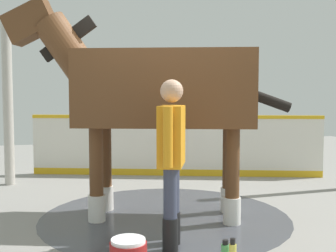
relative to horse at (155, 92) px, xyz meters
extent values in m
cube|color=gray|center=(0.26, 0.00, -1.51)|extent=(16.00, 16.00, 0.02)
cylinder|color=#42444C|center=(0.11, -0.04, -1.50)|extent=(3.00, 3.00, 0.00)
cube|color=silver|center=(0.93, 2.41, -0.98)|extent=(5.02, 1.71, 1.05)
cube|color=gold|center=(0.93, 2.41, -0.43)|extent=(5.02, 1.74, 0.06)
cube|color=gold|center=(0.93, 2.41, -1.44)|extent=(5.02, 1.72, 0.12)
cylinder|color=#B7B2A8|center=(-1.91, 2.36, -0.16)|extent=(0.16, 0.16, 2.69)
cube|color=brown|center=(0.11, -0.04, 0.04)|extent=(2.23, 1.48, 0.88)
cylinder|color=brown|center=(-0.70, -0.02, -0.95)|extent=(0.16, 0.16, 1.10)
cylinder|color=silver|center=(-0.70, -0.02, -1.35)|extent=(0.20, 0.20, 0.31)
cylinder|color=brown|center=(-0.55, 0.44, -0.95)|extent=(0.16, 0.16, 1.10)
cylinder|color=silver|center=(-0.55, 0.44, -1.35)|extent=(0.20, 0.20, 0.31)
cylinder|color=brown|center=(0.78, -0.51, -0.95)|extent=(0.16, 0.16, 1.10)
cylinder|color=silver|center=(0.78, -0.51, -1.35)|extent=(0.20, 0.20, 0.31)
cylinder|color=brown|center=(0.93, -0.05, -0.95)|extent=(0.16, 0.16, 1.10)
cylinder|color=silver|center=(0.93, -0.05, -1.35)|extent=(0.20, 0.20, 0.31)
cylinder|color=brown|center=(-0.99, 0.33, 0.50)|extent=(0.88, 0.62, 0.89)
cube|color=black|center=(-0.99, 0.33, 0.63)|extent=(0.68, 0.27, 0.55)
cube|color=brown|center=(-1.42, 0.47, 0.84)|extent=(0.71, 0.47, 0.56)
cylinder|color=black|center=(1.19, -0.39, -0.06)|extent=(0.70, 0.33, 0.35)
cylinder|color=black|center=(-0.04, -0.95, -1.34)|extent=(0.15, 0.15, 0.32)
cylinder|color=#383D51|center=(-0.04, -0.95, -0.94)|extent=(0.13, 0.13, 0.48)
cylinder|color=black|center=(-0.12, -1.15, -1.34)|extent=(0.15, 0.15, 0.32)
cylinder|color=#383D51|center=(-0.12, -1.15, -0.94)|extent=(0.13, 0.13, 0.48)
cube|color=orange|center=(-0.08, -1.05, -0.42)|extent=(0.38, 0.52, 0.57)
cylinder|color=orange|center=(0.03, -0.79, -0.40)|extent=(0.09, 0.09, 0.54)
cylinder|color=orange|center=(-0.19, -1.31, -0.40)|extent=(0.09, 0.09, 0.54)
sphere|color=tan|center=(-0.08, -1.05, 0.01)|extent=(0.22, 0.22, 0.22)
cylinder|color=white|center=(-0.59, -1.60, -1.20)|extent=(0.28, 0.28, 0.03)
cylinder|color=black|center=(0.28, -1.69, -1.25)|extent=(0.04, 0.04, 0.05)
cylinder|color=black|center=(0.26, -1.57, -1.30)|extent=(0.05, 0.05, 0.04)
camera|label=1|loc=(-1.11, -4.86, -0.03)|focal=44.72mm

